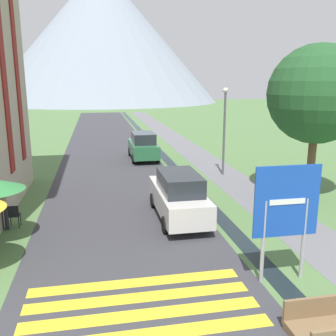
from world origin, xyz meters
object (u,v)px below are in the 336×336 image
at_px(road_sign, 286,210).
at_px(footbridge, 334,329).
at_px(cafe_chair_far_left, 14,214).
at_px(parked_car_far, 143,146).
at_px(parked_car_near, 179,196).
at_px(person_standing_terrace, 2,202).
at_px(tree_by_path, 317,95).
at_px(streetlamp, 224,124).

distance_m(road_sign, footbridge, 2.93).
bearing_deg(footbridge, cafe_chair_far_left, 135.26).
bearing_deg(parked_car_far, parked_car_near, -90.37).
bearing_deg(person_standing_terrace, tree_by_path, 7.74).
bearing_deg(footbridge, parked_car_near, 102.30).
height_order(parked_car_near, cafe_chair_far_left, parked_car_near).
bearing_deg(road_sign, tree_by_path, 54.30).
bearing_deg(footbridge, road_sign, 88.01).
bearing_deg(parked_car_far, person_standing_terrace, -119.62).
bearing_deg(streetlamp, cafe_chair_far_left, -148.50).
relative_size(footbridge, tree_by_path, 0.25).
height_order(road_sign, streetlamp, streetlamp).
bearing_deg(streetlamp, person_standing_terrace, -148.81).
height_order(road_sign, parked_car_near, road_sign).
bearing_deg(cafe_chair_far_left, person_standing_terrace, -162.96).
distance_m(footbridge, parked_car_far, 18.67).
bearing_deg(parked_car_far, tree_by_path, -55.53).
xyz_separation_m(parked_car_near, cafe_chair_far_left, (-5.98, 0.18, -0.40)).
distance_m(footbridge, cafe_chair_far_left, 10.68).
relative_size(road_sign, footbridge, 1.83).
distance_m(cafe_chair_far_left, person_standing_terrace, 0.59).
distance_m(parked_car_near, cafe_chair_far_left, 6.00).
bearing_deg(tree_by_path, parked_car_near, -164.55).
xyz_separation_m(streetlamp, tree_by_path, (2.62, -4.45, 1.70)).
xyz_separation_m(road_sign, cafe_chair_far_left, (-7.66, 5.15, -1.44)).
bearing_deg(footbridge, parked_car_far, 94.70).
height_order(footbridge, streetlamp, streetlamp).
distance_m(parked_car_far, person_standing_terrace, 12.87).
xyz_separation_m(road_sign, tree_by_path, (4.87, 6.78, 2.60)).
bearing_deg(person_standing_terrace, footbridge, -43.17).
xyz_separation_m(road_sign, parked_car_far, (-1.61, 16.23, -1.05)).
height_order(road_sign, footbridge, road_sign).
xyz_separation_m(footbridge, parked_car_near, (-1.60, 7.34, 0.68)).
distance_m(parked_car_near, person_standing_terrace, 6.29).
relative_size(parked_car_near, streetlamp, 0.93).
relative_size(parked_car_near, cafe_chair_far_left, 5.23).
height_order(footbridge, person_standing_terrace, person_standing_terrace).
distance_m(cafe_chair_far_left, tree_by_path, 13.28).
relative_size(parked_car_near, tree_by_path, 0.66).
relative_size(parked_car_far, streetlamp, 0.87).
distance_m(road_sign, person_standing_terrace, 9.48).
relative_size(cafe_chair_far_left, streetlamp, 0.18).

